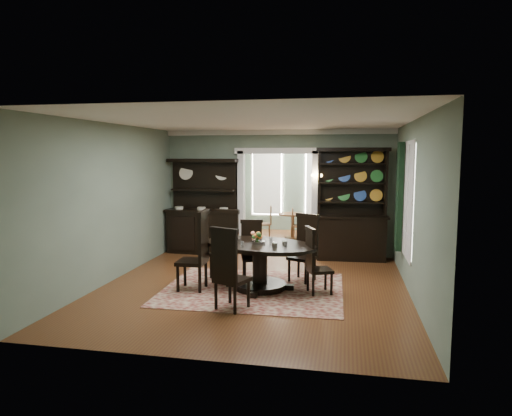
{
  "coord_description": "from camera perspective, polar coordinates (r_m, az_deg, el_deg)",
  "views": [
    {
      "loc": [
        1.63,
        -7.91,
        2.41
      ],
      "look_at": [
        -0.06,
        0.6,
        1.39
      ],
      "focal_mm": 32.0,
      "sensor_mm": 36.0,
      "label": 1
    }
  ],
  "objects": [
    {
      "name": "welsh_dresser",
      "position": [
        10.73,
        11.83,
        -1.38
      ],
      "size": [
        1.68,
        0.7,
        2.57
      ],
      "rotation": [
        0.0,
        0.0,
        0.06
      ],
      "color": "black",
      "rests_on": "floor"
    },
    {
      "name": "doorway_trim",
      "position": [
        11.06,
        2.72,
        2.57
      ],
      "size": [
        2.08,
        0.25,
        2.57
      ],
      "color": "silver",
      "rests_on": "floor"
    },
    {
      "name": "chair_end_left",
      "position": [
        8.17,
        -7.22,
        -5.05
      ],
      "size": [
        0.52,
        0.56,
        1.44
      ],
      "rotation": [
        0.0,
        0.0,
        1.6
      ],
      "color": "black",
      "rests_on": "rug"
    },
    {
      "name": "chair_end_right",
      "position": [
        7.99,
        7.31,
        -6.36
      ],
      "size": [
        0.54,
        0.55,
        1.17
      ],
      "rotation": [
        0.0,
        0.0,
        -1.21
      ],
      "color": "black",
      "rests_on": "rug"
    },
    {
      "name": "rug",
      "position": [
        8.33,
        -0.37,
        -10.09
      ],
      "size": [
        3.23,
        2.68,
        0.01
      ],
      "primitive_type": "cube",
      "rotation": [
        0.0,
        0.0,
        0.02
      ],
      "color": "maroon",
      "rests_on": "floor"
    },
    {
      "name": "sideboard",
      "position": [
        11.3,
        -6.69,
        -1.52
      ],
      "size": [
        1.78,
        0.71,
        2.31
      ],
      "rotation": [
        0.0,
        0.0,
        -0.05
      ],
      "color": "black",
      "rests_on": "floor"
    },
    {
      "name": "parlor_chair_right",
      "position": [
        12.66,
        5.07,
        -2.01
      ],
      "size": [
        0.42,
        0.4,
        0.94
      ],
      "rotation": [
        0.0,
        0.0,
        -1.41
      ],
      "color": "#573819",
      "rests_on": "parlor_floor"
    },
    {
      "name": "chair_far_right",
      "position": [
        8.82,
        6.15,
        -4.7
      ],
      "size": [
        0.62,
        0.6,
        1.29
      ],
      "rotation": [
        0.0,
        0.0,
        2.72
      ],
      "color": "black",
      "rests_on": "rug"
    },
    {
      "name": "centerpiece",
      "position": [
        8.15,
        0.31,
        -4.06
      ],
      "size": [
        1.19,
        0.77,
        0.2
      ],
      "color": "silver",
      "rests_on": "dining_table"
    },
    {
      "name": "chair_far_left",
      "position": [
        9.09,
        -3.83,
        -4.19
      ],
      "size": [
        0.55,
        0.53,
        1.33
      ],
      "rotation": [
        0.0,
        0.0,
        3.0
      ],
      "color": "black",
      "rests_on": "rug"
    },
    {
      "name": "parlor_table",
      "position": [
        13.07,
        4.6,
        -1.81
      ],
      "size": [
        0.8,
        0.8,
        0.74
      ],
      "color": "#573819",
      "rests_on": "parlor_floor"
    },
    {
      "name": "dining_table",
      "position": [
        8.23,
        0.49,
        -6.16
      ],
      "size": [
        2.48,
        2.48,
        0.84
      ],
      "rotation": [
        0.0,
        0.0,
        -0.32
      ],
      "color": "black",
      "rests_on": "rug"
    },
    {
      "name": "room",
      "position": [
        8.16,
        -0.36,
        0.82
      ],
      "size": [
        5.51,
        6.01,
        3.01
      ],
      "color": "brown",
      "rests_on": "ground"
    },
    {
      "name": "parlor_chair_left",
      "position": [
        12.88,
        1.36,
        -1.76
      ],
      "size": [
        0.44,
        0.42,
        0.97
      ],
      "rotation": [
        0.0,
        0.0,
        1.78
      ],
      "color": "#573819",
      "rests_on": "parlor_floor"
    },
    {
      "name": "chair_near",
      "position": [
        7.07,
        -3.54,
        -7.39
      ],
      "size": [
        0.62,
        0.61,
        1.32
      ],
      "rotation": [
        0.0,
        0.0,
        -0.39
      ],
      "color": "black",
      "rests_on": "rug"
    },
    {
      "name": "parlor",
      "position": [
        13.57,
        4.3,
        2.89
      ],
      "size": [
        3.51,
        3.5,
        3.01
      ],
      "color": "brown",
      "rests_on": "ground"
    },
    {
      "name": "right_window",
      "position": [
        8.94,
        18.01,
        1.16
      ],
      "size": [
        0.15,
        1.47,
        2.12
      ],
      "color": "white",
      "rests_on": "wall_right"
    },
    {
      "name": "chair_far_mid",
      "position": [
        8.95,
        -0.51,
        -4.96
      ],
      "size": [
        0.52,
        0.51,
        1.15
      ],
      "rotation": [
        0.0,
        0.0,
        3.44
      ],
      "color": "black",
      "rests_on": "rug"
    },
    {
      "name": "wall_sconce",
      "position": [
        10.79,
        7.61,
        3.86
      ],
      "size": [
        0.27,
        0.21,
        0.21
      ],
      "color": "gold",
      "rests_on": "back_wall_right"
    }
  ]
}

